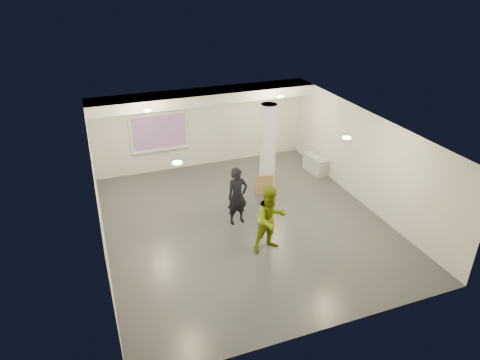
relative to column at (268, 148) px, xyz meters
name	(u,v)px	position (x,y,z in m)	size (l,w,h in m)	color
floor	(245,223)	(-1.50, -1.80, -1.50)	(8.00, 9.00, 0.01)	#36393E
ceiling	(245,128)	(-1.50, -1.80, 1.50)	(8.00, 9.00, 0.01)	silver
wall_back	(202,127)	(-1.50, 2.70, 0.00)	(8.00, 0.01, 3.00)	silver
wall_front	(327,275)	(-1.50, -6.30, 0.00)	(8.00, 0.01, 3.00)	silver
wall_left	(99,203)	(-5.50, -1.80, 0.00)	(0.01, 9.00, 3.00)	silver
wall_right	(364,158)	(2.50, -1.80, 0.00)	(0.01, 9.00, 3.00)	silver
soffit_band	(205,96)	(-1.50, 2.15, 1.32)	(8.00, 1.10, 0.36)	white
downlight_nw	(147,111)	(-3.70, 0.70, 1.48)	(0.22, 0.22, 0.02)	#FFCB84
downlight_ne	(280,97)	(0.70, 0.70, 1.48)	(0.22, 0.22, 0.02)	#FFCB84
downlight_sw	(177,163)	(-3.70, -3.30, 1.48)	(0.22, 0.22, 0.02)	#FFCB84
downlight_se	(347,138)	(0.70, -3.30, 1.48)	(0.22, 0.22, 0.02)	#FFCB84
column	(268,148)	(0.00, 0.00, 0.00)	(0.52, 0.52, 3.00)	white
projection_screen	(159,132)	(-3.10, 2.65, 0.03)	(2.10, 0.13, 1.42)	white
credenza	(316,164)	(2.22, 0.56, -1.19)	(0.45, 1.08, 0.63)	#9FA2A4
papers_stack	(317,157)	(2.19, 0.49, -0.86)	(0.22, 0.28, 0.02)	silver
cardboard_back	(265,185)	(-0.22, -0.30, -1.18)	(0.59, 0.05, 0.64)	#997244
cardboard_front	(263,185)	(-0.19, -0.13, -1.26)	(0.44, 0.04, 0.48)	#997244
woman	(237,196)	(-1.68, -1.69, -0.61)	(0.65, 0.42, 1.77)	black
man	(271,219)	(-1.32, -3.24, -0.56)	(0.91, 0.71, 1.88)	olive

